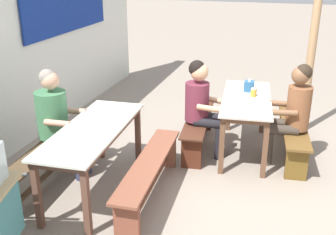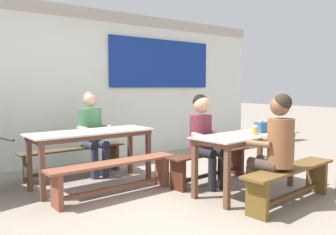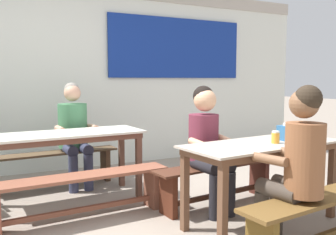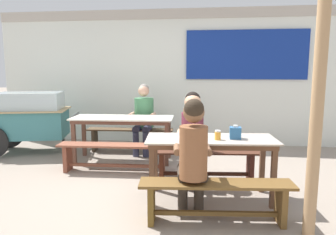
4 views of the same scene
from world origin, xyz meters
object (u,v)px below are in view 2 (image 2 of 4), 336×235
object	(u,v)px
dining_table_near	(246,141)
bench_far_back	(74,157)
bench_near_front	(290,179)
condiment_jar	(255,130)
dining_table_far	(92,137)
person_center_facing	(92,128)
tissue_box	(260,127)
bench_near_back	(210,163)
person_near_front	(275,143)
bench_far_front	(115,172)
person_right_near_table	(204,133)

from	to	relation	value
dining_table_near	bench_far_back	world-z (taller)	dining_table_near
bench_near_front	condiment_jar	bearing A→B (deg)	88.39
dining_table_far	dining_table_near	distance (m)	2.06
bench_near_front	condiment_jar	xyz separation A→B (m)	(0.02, 0.54, 0.51)
person_center_facing	bench_near_front	bearing A→B (deg)	-63.64
bench_far_back	tissue_box	world-z (taller)	tissue_box
dining_table_near	bench_far_back	xyz separation A→B (m)	(-1.51, 2.06, -0.38)
bench_near_back	person_near_front	distance (m)	1.27
bench_far_front	dining_table_near	bearing A→B (deg)	-29.70
person_right_near_table	condiment_jar	xyz separation A→B (m)	(0.33, -0.60, 0.08)
dining_table_far	bench_near_back	bearing A→B (deg)	-30.25
bench_far_front	person_center_facing	distance (m)	1.28
person_right_near_table	person_center_facing	bearing A→B (deg)	123.73
dining_table_far	dining_table_near	world-z (taller)	same
condiment_jar	bench_far_front	bearing A→B (deg)	149.49
dining_table_near	condiment_jar	size ratio (longest dim) A/B	14.36
tissue_box	dining_table_far	bearing A→B (deg)	140.88
bench_far_front	tissue_box	xyz separation A→B (m)	(1.73, -0.81, 0.52)
bench_near_front	person_near_front	size ratio (longest dim) A/B	1.23
dining_table_far	condiment_jar	bearing A→B (deg)	-44.21
bench_near_back	dining_table_far	bearing A→B (deg)	149.75
person_near_front	tissue_box	size ratio (longest dim) A/B	7.95
bench_near_front	person_center_facing	xyz separation A→B (m)	(-1.30, 2.63, 0.42)
bench_far_front	bench_near_front	distance (m)	2.08
bench_near_back	person_right_near_table	bearing A→B (deg)	-156.28
bench_far_back	bench_near_back	size ratio (longest dim) A/B	1.09
bench_near_front	person_right_near_table	bearing A→B (deg)	105.26
bench_near_front	person_center_facing	size ratio (longest dim) A/B	1.23
condiment_jar	person_right_near_table	bearing A→B (deg)	118.50
dining_table_near	person_right_near_table	world-z (taller)	person_right_near_table
person_center_facing	tissue_box	world-z (taller)	person_center_facing
dining_table_near	bench_far_back	bearing A→B (deg)	126.33
bench_far_back	person_near_front	bearing A→B (deg)	-63.11
person_near_front	condiment_jar	size ratio (longest dim) A/B	11.65
condiment_jar	dining_table_far	bearing A→B (deg)	135.79
dining_table_far	tissue_box	world-z (taller)	tissue_box
bench_far_front	person_right_near_table	distance (m)	1.30
bench_near_back	person_center_facing	world-z (taller)	person_center_facing
bench_near_back	person_center_facing	size ratio (longest dim) A/B	1.17
dining_table_far	person_center_facing	world-z (taller)	person_center_facing
bench_near_back	person_right_near_table	xyz separation A→B (m)	(-0.19, -0.08, 0.44)
bench_near_back	person_right_near_table	world-z (taller)	person_right_near_table
bench_far_front	bench_near_front	xyz separation A→B (m)	(1.51, -1.44, -0.00)
condiment_jar	person_near_front	bearing A→B (deg)	-117.31
dining_table_near	bench_near_front	distance (m)	0.72
dining_table_near	bench_near_front	world-z (taller)	dining_table_near
dining_table_far	bench_near_front	bearing A→B (deg)	-53.14
person_near_front	tissue_box	distance (m)	0.75
person_right_near_table	bench_far_back	bearing A→B (deg)	129.59
bench_far_back	bench_near_front	size ratio (longest dim) A/B	1.04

